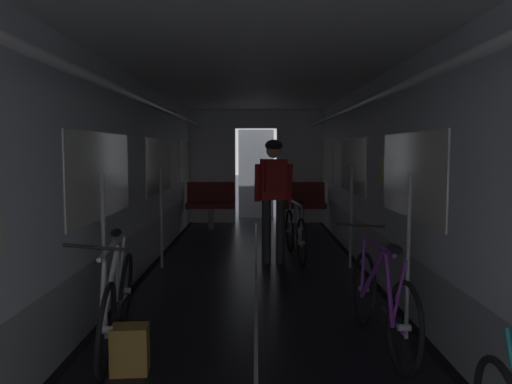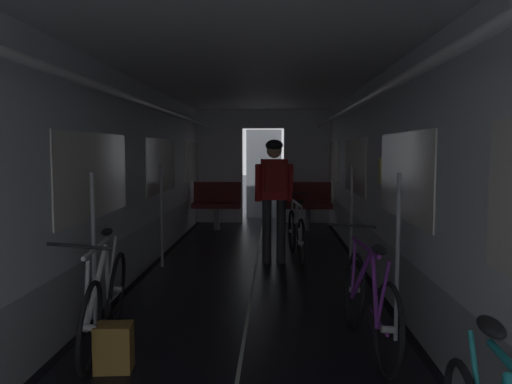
{
  "view_description": "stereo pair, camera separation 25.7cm",
  "coord_description": "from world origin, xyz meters",
  "px_view_note": "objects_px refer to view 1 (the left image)",
  "views": [
    {
      "loc": [
        -0.0,
        -2.13,
        1.59
      ],
      "look_at": [
        0.0,
        4.82,
        1.02
      ],
      "focal_mm": 36.09,
      "sensor_mm": 36.0,
      "label": 1
    },
    {
      "loc": [
        0.25,
        -2.12,
        1.59
      ],
      "look_at": [
        0.0,
        4.82,
        1.02
      ],
      "focal_mm": 36.09,
      "sensor_mm": 36.0,
      "label": 2
    }
  ],
  "objects_px": {
    "person_cyclist_aisle": "(274,187)",
    "backpack_on_floor": "(130,349)",
    "bench_seat_far_right": "(301,201)",
    "bicycle_silver_in_aisle": "(295,233)",
    "bench_seat_far_left": "(211,201)",
    "bicycle_white": "(116,301)",
    "bicycle_purple": "(381,300)"
  },
  "relations": [
    {
      "from": "bench_seat_far_right",
      "to": "backpack_on_floor",
      "type": "height_order",
      "value": "bench_seat_far_right"
    },
    {
      "from": "bicycle_white",
      "to": "backpack_on_floor",
      "type": "bearing_deg",
      "value": -64.65
    },
    {
      "from": "bicycle_white",
      "to": "bicycle_purple",
      "type": "xyz_separation_m",
      "value": [
        2.12,
        0.03,
        0.0
      ]
    },
    {
      "from": "bench_seat_far_left",
      "to": "bicycle_white",
      "type": "bearing_deg",
      "value": -91.97
    },
    {
      "from": "person_cyclist_aisle",
      "to": "bicycle_silver_in_aisle",
      "type": "bearing_deg",
      "value": 39.36
    },
    {
      "from": "bench_seat_far_right",
      "to": "backpack_on_floor",
      "type": "bearing_deg",
      "value": -105.14
    },
    {
      "from": "bicycle_silver_in_aisle",
      "to": "bicycle_purple",
      "type": "bearing_deg",
      "value": -82.51
    },
    {
      "from": "bench_seat_far_right",
      "to": "bicycle_white",
      "type": "relative_size",
      "value": 0.58
    },
    {
      "from": "bicycle_silver_in_aisle",
      "to": "backpack_on_floor",
      "type": "bearing_deg",
      "value": -111.15
    },
    {
      "from": "bench_seat_far_left",
      "to": "person_cyclist_aisle",
      "type": "distance_m",
      "value": 3.35
    },
    {
      "from": "bench_seat_far_left",
      "to": "bicycle_white",
      "type": "xyz_separation_m",
      "value": [
        -0.21,
        -6.19,
        -0.19
      ]
    },
    {
      "from": "bench_seat_far_right",
      "to": "bicycle_purple",
      "type": "distance_m",
      "value": 6.17
    },
    {
      "from": "bench_seat_far_left",
      "to": "bicycle_silver_in_aisle",
      "type": "bearing_deg",
      "value": -62.57
    },
    {
      "from": "bench_seat_far_right",
      "to": "person_cyclist_aisle",
      "type": "xyz_separation_m",
      "value": [
        -0.65,
        -3.11,
        0.5
      ]
    },
    {
      "from": "bench_seat_far_right",
      "to": "person_cyclist_aisle",
      "type": "relative_size",
      "value": 0.57
    },
    {
      "from": "backpack_on_floor",
      "to": "bicycle_silver_in_aisle",
      "type": "bearing_deg",
      "value": 68.85
    },
    {
      "from": "backpack_on_floor",
      "to": "person_cyclist_aisle",
      "type": "bearing_deg",
      "value": 72.03
    },
    {
      "from": "bicycle_white",
      "to": "person_cyclist_aisle",
      "type": "xyz_separation_m",
      "value": [
        1.36,
        3.08,
        0.69
      ]
    },
    {
      "from": "bench_seat_far_right",
      "to": "bicycle_white",
      "type": "bearing_deg",
      "value": -108.02
    },
    {
      "from": "bench_seat_far_left",
      "to": "bicycle_purple",
      "type": "relative_size",
      "value": 0.58
    },
    {
      "from": "bicycle_purple",
      "to": "bench_seat_far_right",
      "type": "bearing_deg",
      "value": 91.03
    },
    {
      "from": "person_cyclist_aisle",
      "to": "backpack_on_floor",
      "type": "relative_size",
      "value": 5.09
    },
    {
      "from": "bench_seat_far_right",
      "to": "bicycle_silver_in_aisle",
      "type": "height_order",
      "value": "bench_seat_far_right"
    },
    {
      "from": "backpack_on_floor",
      "to": "bicycle_purple",
      "type": "bearing_deg",
      "value": 14.16
    },
    {
      "from": "bicycle_silver_in_aisle",
      "to": "backpack_on_floor",
      "type": "height_order",
      "value": "bicycle_silver_in_aisle"
    },
    {
      "from": "bicycle_silver_in_aisle",
      "to": "backpack_on_floor",
      "type": "distance_m",
      "value": 4.08
    },
    {
      "from": "bicycle_white",
      "to": "bicycle_silver_in_aisle",
      "type": "distance_m",
      "value": 3.75
    },
    {
      "from": "bicycle_silver_in_aisle",
      "to": "bicycle_white",
      "type": "bearing_deg",
      "value": -116.75
    },
    {
      "from": "person_cyclist_aisle",
      "to": "bicycle_white",
      "type": "bearing_deg",
      "value": -113.86
    },
    {
      "from": "person_cyclist_aisle",
      "to": "backpack_on_floor",
      "type": "distance_m",
      "value": 3.83
    },
    {
      "from": "bicycle_white",
      "to": "backpack_on_floor",
      "type": "distance_m",
      "value": 0.55
    },
    {
      "from": "bicycle_white",
      "to": "person_cyclist_aisle",
      "type": "relative_size",
      "value": 0.98
    }
  ]
}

